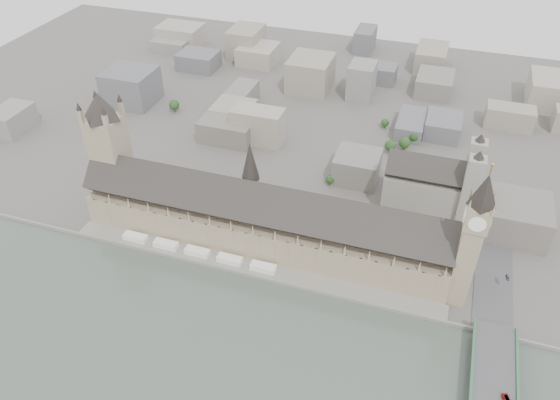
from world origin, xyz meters
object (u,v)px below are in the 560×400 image
(elizabeth_tower, at_px, (473,233))
(palace_of_westminster, at_px, (262,220))
(westminster_abbey, at_px, (432,187))
(victoria_tower, at_px, (109,148))
(car_approach, at_px, (508,278))

(elizabeth_tower, bearing_deg, palace_of_westminster, 175.15)
(westminster_abbey, bearing_deg, victoria_tower, -163.50)
(elizabeth_tower, relative_size, victoria_tower, 1.07)
(victoria_tower, bearing_deg, palace_of_westminster, -2.96)
(victoria_tower, bearing_deg, westminster_abbey, 16.50)
(victoria_tower, distance_m, westminster_abbey, 244.79)
(elizabeth_tower, relative_size, car_approach, 19.67)
(victoria_tower, relative_size, car_approach, 18.29)
(elizabeth_tower, distance_m, car_approach, 59.57)
(palace_of_westminster, distance_m, westminster_abbey, 134.09)
(victoria_tower, relative_size, westminster_abbey, 1.47)
(elizabeth_tower, xyz_separation_m, westminster_abbey, (-27.08, 87.00, -33.01))
(palace_of_westminster, relative_size, elizabeth_tower, 2.47)
(westminster_abbey, height_order, car_approach, westminster_abbey)
(westminster_abbey, xyz_separation_m, car_approach, (57.81, -67.23, -14.04))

